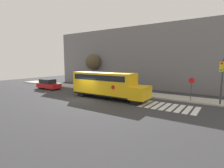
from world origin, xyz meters
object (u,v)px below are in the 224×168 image
(school_bus, at_px, (106,84))
(parked_car, at_px, (48,84))
(stop_sign, at_px, (191,87))
(tree_near_sidewalk, at_px, (93,62))
(traffic_light, at_px, (222,75))

(school_bus, relative_size, parked_car, 2.28)
(stop_sign, xyz_separation_m, tree_near_sidewalk, (-17.91, 4.88, 2.57))
(school_bus, xyz_separation_m, stop_sign, (8.85, 3.51, -0.06))
(school_bus, height_order, traffic_light, traffic_light)
(parked_car, bearing_deg, traffic_light, 3.88)
(parked_car, height_order, traffic_light, traffic_light)
(parked_car, xyz_separation_m, tree_near_sidewalk, (2.90, 7.85, 3.52))
(tree_near_sidewalk, bearing_deg, parked_car, -110.27)
(parked_car, bearing_deg, school_bus, -2.58)
(traffic_light, bearing_deg, stop_sign, 153.54)
(parked_car, distance_m, tree_near_sidewalk, 9.08)
(stop_sign, distance_m, tree_near_sidewalk, 18.74)
(school_bus, height_order, stop_sign, school_bus)
(school_bus, xyz_separation_m, traffic_light, (11.62, 2.14, 1.42))
(stop_sign, bearing_deg, school_bus, -158.34)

